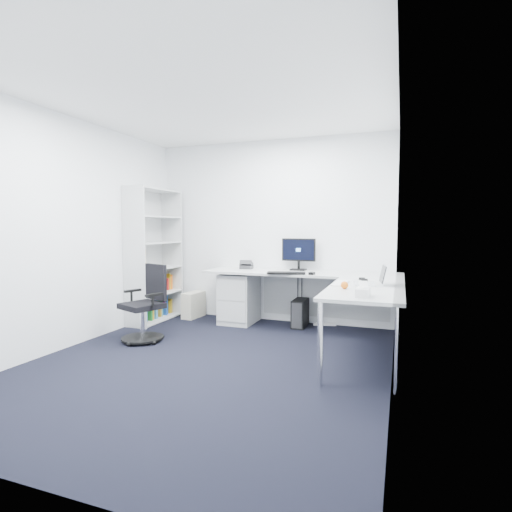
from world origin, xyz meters
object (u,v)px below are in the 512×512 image
(bookshelf, at_px, (154,255))
(task_chair, at_px, (142,303))
(l_desk, at_px, (294,305))
(laptop, at_px, (365,274))
(monitor, at_px, (298,254))

(bookshelf, relative_size, task_chair, 2.10)
(l_desk, height_order, laptop, laptop)
(task_chair, bearing_deg, l_desk, 51.16)
(task_chair, xyz_separation_m, laptop, (2.62, 0.34, 0.43))
(l_desk, xyz_separation_m, task_chair, (-1.68, -0.95, 0.08))
(task_chair, distance_m, laptop, 2.68)
(bookshelf, bearing_deg, monitor, 13.81)
(task_chair, relative_size, monitor, 1.91)
(task_chair, distance_m, monitor, 2.27)
(bookshelf, relative_size, monitor, 4.02)
(task_chair, height_order, laptop, laptop)
(monitor, relative_size, laptop, 1.52)
(bookshelf, relative_size, laptop, 6.11)
(bookshelf, xyz_separation_m, laptop, (3.12, -0.65, -0.09))
(monitor, bearing_deg, l_desk, -80.38)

